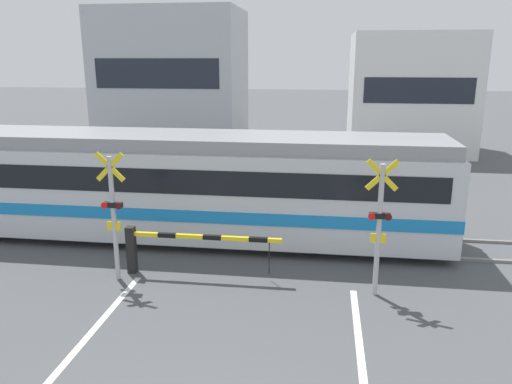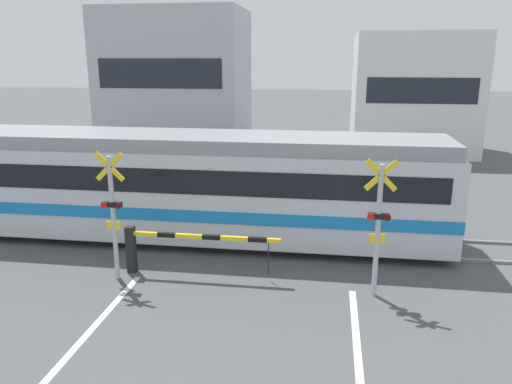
# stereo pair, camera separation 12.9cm
# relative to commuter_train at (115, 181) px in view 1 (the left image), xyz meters

# --- Properties ---
(rail_track_near) EXTENTS (50.00, 0.10, 0.08)m
(rail_track_near) POSITION_rel_commuter_train_xyz_m (4.18, -0.72, -1.57)
(rail_track_near) COLOR gray
(rail_track_near) RESTS_ON ground_plane
(rail_track_far) EXTENTS (50.00, 0.10, 0.08)m
(rail_track_far) POSITION_rel_commuter_train_xyz_m (4.18, 0.72, -1.57)
(rail_track_far) COLOR gray
(rail_track_far) RESTS_ON ground_plane
(commuter_train) EXTENTS (18.67, 2.68, 3.01)m
(commuter_train) POSITION_rel_commuter_train_xyz_m (0.00, 0.00, 0.00)
(commuter_train) COLOR silver
(commuter_train) RESTS_ON ground_plane
(crossing_barrier_near) EXTENTS (3.71, 0.20, 1.16)m
(crossing_barrier_near) POSITION_rel_commuter_train_xyz_m (2.34, -2.54, -0.84)
(crossing_barrier_near) COLOR black
(crossing_barrier_near) RESTS_ON ground_plane
(crossing_barrier_far) EXTENTS (3.71, 0.20, 1.16)m
(crossing_barrier_far) POSITION_rel_commuter_train_xyz_m (6.02, 2.71, -0.84)
(crossing_barrier_far) COLOR black
(crossing_barrier_far) RESTS_ON ground_plane
(crossing_signal_left) EXTENTS (0.68, 0.15, 3.03)m
(crossing_signal_left) POSITION_rel_commuter_train_xyz_m (1.23, -2.95, 0.06)
(crossing_signal_left) COLOR #B2B2B7
(crossing_signal_left) RESTS_ON ground_plane
(crossing_signal_right) EXTENTS (0.68, 0.15, 3.03)m
(crossing_signal_right) POSITION_rel_commuter_train_xyz_m (7.13, -2.95, 0.06)
(crossing_signal_right) COLOR #B2B2B7
(crossing_signal_right) RESTS_ON ground_plane
(pedestrian) EXTENTS (0.38, 0.22, 1.69)m
(pedestrian) POSITION_rel_commuter_train_xyz_m (3.17, 4.62, -0.64)
(pedestrian) COLOR #23232D
(pedestrian) RESTS_ON ground_plane
(building_left_of_street) EXTENTS (7.98, 5.68, 7.71)m
(building_left_of_street) POSITION_rel_commuter_train_xyz_m (-2.91, 15.44, 2.24)
(building_left_of_street) COLOR #B2B7BC
(building_left_of_street) RESTS_ON ground_plane
(building_right_of_street) EXTENTS (6.33, 5.68, 6.32)m
(building_right_of_street) POSITION_rel_commuter_train_xyz_m (10.45, 15.44, 1.55)
(building_right_of_street) COLOR white
(building_right_of_street) RESTS_ON ground_plane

